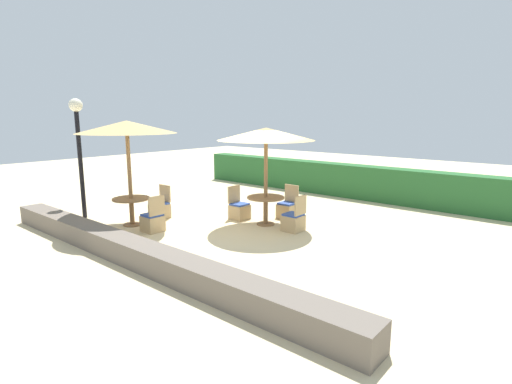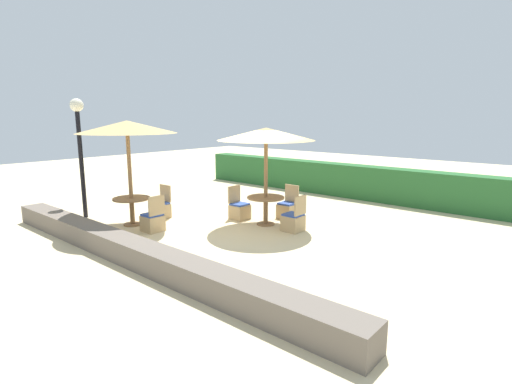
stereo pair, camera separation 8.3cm
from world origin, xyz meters
TOP-DOWN VIEW (x-y plane):
  - ground_plane at (0.00, 0.00)m, footprint 40.00×40.00m
  - hedge_row at (0.00, 5.67)m, footprint 13.00×0.70m
  - stone_border at (0.00, -3.05)m, footprint 10.00×0.56m
  - lamp_post at (-4.25, -1.93)m, footprint 0.36×0.36m
  - parasol_center at (0.14, 0.83)m, footprint 2.52×2.52m
  - round_table_center at (0.14, 0.83)m, footprint 0.99×0.99m
  - patio_chair_center_west at (-0.80, 0.81)m, footprint 0.46×0.46m
  - patio_chair_center_north at (0.18, 1.77)m, footprint 0.46×0.46m
  - patio_chair_center_east at (1.06, 0.81)m, footprint 0.46×0.46m
  - parasol_front_left at (-2.53, -1.50)m, footprint 2.53×2.53m
  - round_table_front_left at (-2.53, -1.50)m, footprint 0.96×0.96m
  - patio_chair_front_left_north at (-2.58, -0.57)m, footprint 0.46×0.46m
  - patio_chair_front_left_east at (-1.61, -1.50)m, footprint 0.46×0.46m

SIDE VIEW (x-z plane):
  - ground_plane at x=0.00m, z-range 0.00..0.00m
  - stone_border at x=0.00m, z-range 0.00..0.46m
  - patio_chair_center_west at x=-0.80m, z-range -0.20..0.73m
  - patio_chair_center_north at x=0.18m, z-range -0.20..0.73m
  - patio_chair_center_east at x=1.06m, z-range -0.20..0.73m
  - patio_chair_front_left_north at x=-2.58m, z-range -0.20..0.73m
  - patio_chair_front_left_east at x=-1.61m, z-range -0.20..0.73m
  - round_table_front_left at x=-2.53m, z-range 0.19..0.92m
  - hedge_row at x=0.00m, z-range 0.00..1.15m
  - round_table_center at x=0.14m, z-range 0.20..0.96m
  - lamp_post at x=-4.25m, z-range 0.69..4.01m
  - parasol_center at x=0.14m, z-range 1.11..3.66m
  - parasol_front_left at x=-2.53m, z-range 1.19..3.93m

